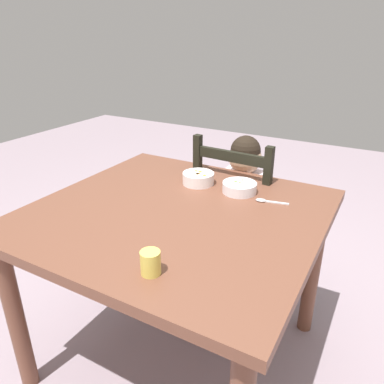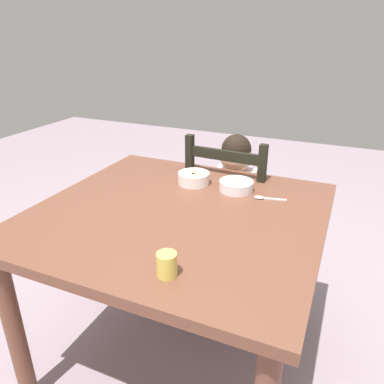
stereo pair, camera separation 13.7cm
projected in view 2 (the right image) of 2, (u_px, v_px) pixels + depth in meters
ground_plane at (180, 353)px, 1.78m from camera, size 8.00×8.00×0.00m
dining_table at (178, 234)px, 1.52m from camera, size 1.12×1.07×0.77m
dining_chair at (231, 221)px, 2.08m from camera, size 0.44×0.44×0.95m
child_figure at (233, 193)px, 2.01m from camera, size 0.32×0.31×0.93m
bowl_of_peas at (236, 185)px, 1.65m from camera, size 0.15×0.15×0.05m
bowl_of_carrots at (194, 178)px, 1.73m from camera, size 0.15×0.15×0.05m
spoon at (264, 198)px, 1.58m from camera, size 0.14×0.05×0.01m
drinking_cup at (167, 265)px, 1.07m from camera, size 0.06×0.06×0.07m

